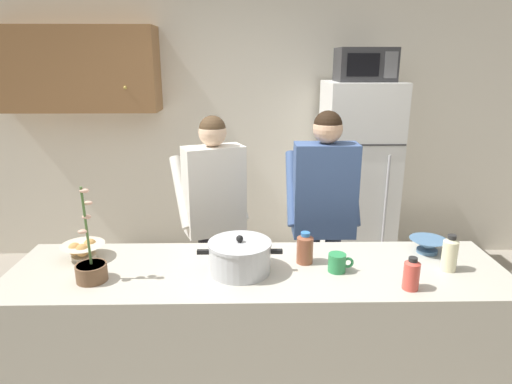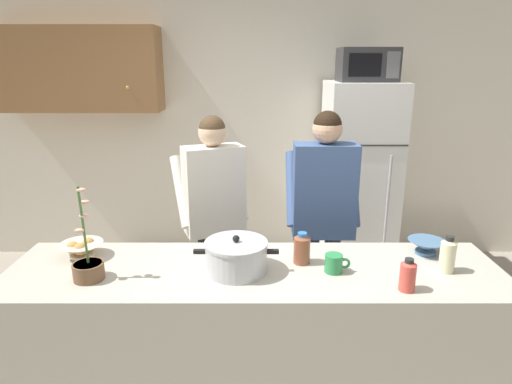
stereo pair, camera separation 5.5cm
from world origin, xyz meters
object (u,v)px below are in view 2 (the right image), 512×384
person_by_sink (325,203)px  bottle_mid_counter (303,248)px  bottle_far_corner (409,275)px  person_near_pot (215,203)px  microwave (369,65)px  bottle_near_edge (449,255)px  coffee_mug (335,263)px  empty_bowl (428,246)px  potted_orchid (90,266)px  refrigerator (360,181)px  bread_bowl (83,248)px  cooking_pot (238,256)px

person_by_sink → bottle_mid_counter: person_by_sink is taller
bottle_far_corner → person_near_pot: bearing=132.6°
microwave → bottle_near_edge: (0.02, -1.86, -0.90)m
coffee_mug → empty_bowl: (0.55, 0.22, -0.00)m
microwave → person_near_pot: (-1.24, -0.96, -0.92)m
potted_orchid → refrigerator: bearing=48.0°
potted_orchid → microwave: bearing=47.7°
coffee_mug → bottle_mid_counter: size_ratio=0.76×
refrigerator → bottle_far_corner: 2.09m
bottle_far_corner → microwave: bearing=83.3°
bottle_mid_counter → microwave: bearing=68.2°
person_near_pot → bottle_far_corner: size_ratio=9.99×
refrigerator → person_by_sink: refrigerator is taller
coffee_mug → potted_orchid: (-1.22, -0.08, 0.02)m
person_by_sink → bottle_mid_counter: size_ratio=9.59×
refrigerator → person_near_pot: refrigerator is taller
empty_bowl → bread_bowl: bearing=-178.7°
cooking_pot → coffee_mug: (0.50, -0.01, -0.03)m
bottle_mid_counter → bottle_far_corner: (0.46, -0.29, -0.01)m
person_by_sink → bottle_near_edge: (0.51, -0.79, -0.01)m
cooking_pot → bottle_near_edge: bearing=-0.2°
person_near_pot → bottle_far_corner: bearing=-47.4°
person_by_sink → bottle_near_edge: 0.94m
person_by_sink → bottle_far_corner: person_by_sink is taller
refrigerator → bread_bowl: bearing=-138.0°
cooking_pot → bottle_far_corner: size_ratio=2.69×
microwave → cooking_pot: size_ratio=1.11×
microwave → potted_orchid: 2.78m
refrigerator → person_near_pot: bearing=-141.7°
cooking_pot → bottle_near_edge: 1.07m
person_by_sink → cooking_pot: size_ratio=3.82×
refrigerator → potted_orchid: refrigerator is taller
bread_bowl → refrigerator: bearing=42.0°
person_near_pot → bottle_mid_counter: person_near_pot is taller
cooking_pot → bottle_mid_counter: (0.34, 0.10, 0.00)m
microwave → potted_orchid: bearing=-132.3°
person_by_sink → bread_bowl: bearing=-156.2°
cooking_pot → bottle_mid_counter: bearing=15.8°
bottle_near_edge → coffee_mug: bearing=-179.5°
microwave → bread_bowl: size_ratio=2.05×
refrigerator → bread_bowl: (-1.90, -1.71, 0.08)m
bottle_near_edge → microwave: bearing=90.7°
person_near_pot → bottle_near_edge: (1.27, -0.90, 0.02)m
bread_bowl → empty_bowl: (1.90, 0.04, -0.00)m
person_near_pot → bread_bowl: (-0.66, -0.73, -0.03)m
cooking_pot → bottle_far_corner: bearing=-13.6°
cooking_pot → bottle_far_corner: 0.83m
potted_orchid → bread_bowl: bearing=117.4°
bottle_mid_counter → person_near_pot: bearing=124.0°
microwave → person_by_sink: microwave is taller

